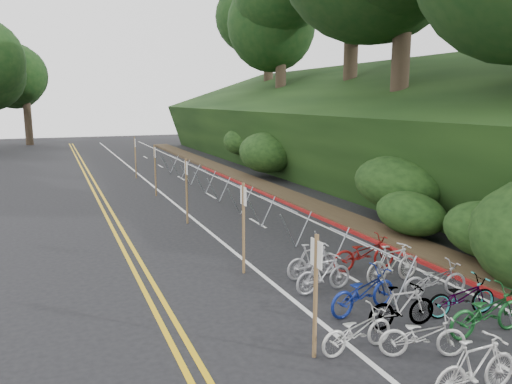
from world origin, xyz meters
TOP-DOWN VIEW (x-y plane):
  - ground at (0.00, 0.00)m, footprint 120.00×120.00m
  - road_markings at (0.63, 10.10)m, footprint 7.47×80.00m
  - red_curb at (5.70, 12.00)m, footprint 0.25×28.00m
  - embankment at (12.96, 19.04)m, footprint 14.30×48.14m
  - bike_racks_rest at (3.00, 13.00)m, footprint 1.14×23.00m
  - signpost_near at (0.17, 0.28)m, footprint 0.08×0.40m
  - signposts_rest at (0.60, 14.00)m, footprint 0.08×18.40m
  - bike_front at (1.02, 0.17)m, footprint 0.69×1.63m
  - bike_valet at (3.07, 0.70)m, footprint 3.28×8.82m

SIDE VIEW (x-z plane):
  - ground at x=0.00m, z-range 0.00..0.00m
  - road_markings at x=0.63m, z-range 0.00..0.01m
  - red_curb at x=5.70m, z-range 0.00..0.10m
  - bike_front at x=1.02m, z-range 0.00..0.84m
  - bike_valet at x=3.07m, z-range -0.04..1.00m
  - bike_racks_rest at x=3.00m, z-range 0.27..1.44m
  - signpost_near at x=0.17m, z-range 0.17..2.50m
  - signposts_rest at x=0.60m, z-range 0.18..2.68m
  - embankment at x=12.96m, z-range -1.99..7.12m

